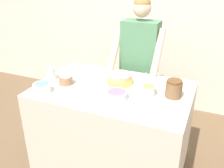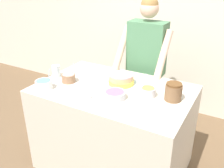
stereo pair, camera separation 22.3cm
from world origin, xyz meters
The scene contains 11 objects.
wall_back centered at (0.00, 2.00, 1.30)m, with size 10.00×0.05×2.60m.
counter centered at (0.00, 0.47, 0.45)m, with size 1.42×0.93×0.89m.
person_baker centered at (0.03, 1.16, 0.99)m, with size 0.55×0.47×1.65m.
cake centered at (0.03, 0.57, 0.94)m, with size 0.34×0.34×0.11m.
frosting_bowl_pink centered at (-0.45, 0.38, 0.94)m, with size 0.13×0.13×0.18m.
frosting_bowl_olive centered at (0.33, 0.48, 0.93)m, with size 0.13×0.13×0.19m.
frosting_bowl_purple centered at (0.10, 0.30, 0.93)m, with size 0.19×0.19×0.06m.
frosting_bowl_blue centered at (-0.55, 0.15, 0.93)m, with size 0.15×0.15×0.19m.
drinking_glass centered at (-0.65, 0.42, 0.95)m, with size 0.08×0.08×0.12m.
ceramic_plate centered at (-0.20, 0.16, 0.90)m, with size 0.27×0.27×0.01m.
stoneware_jar centered at (0.54, 0.52, 0.97)m, with size 0.14×0.14×0.15m.
Camera 2 is at (1.01, -1.35, 1.89)m, focal length 40.00 mm.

